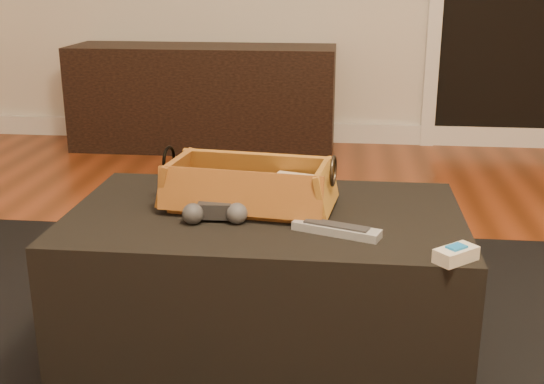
# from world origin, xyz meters

# --- Properties ---
(baseboard) EXTENTS (5.00, 0.04, 0.12)m
(baseboard) POSITION_xyz_m (0.00, 2.73, 0.06)
(baseboard) COLOR white
(baseboard) RESTS_ON floor
(media_cabinet) EXTENTS (1.55, 0.45, 0.61)m
(media_cabinet) POSITION_xyz_m (-0.49, 2.51, 0.30)
(media_cabinet) COLOR black
(media_cabinet) RESTS_ON floor
(area_rug) EXTENTS (2.60, 2.00, 0.01)m
(area_rug) POSITION_xyz_m (0.16, 0.13, 0.01)
(area_rug) COLOR black
(area_rug) RESTS_ON floor
(ottoman) EXTENTS (1.00, 0.60, 0.42)m
(ottoman) POSITION_xyz_m (0.16, 0.18, 0.22)
(ottoman) COLOR black
(ottoman) RESTS_ON area_rug
(tv_remote) EXTENTS (0.23, 0.05, 0.02)m
(tv_remote) POSITION_xyz_m (0.09, 0.20, 0.46)
(tv_remote) COLOR black
(tv_remote) RESTS_ON wicker_basket
(cloth_bundle) EXTENTS (0.14, 0.11, 0.07)m
(cloth_bundle) POSITION_xyz_m (0.23, 0.23, 0.48)
(cloth_bundle) COLOR tan
(cloth_bundle) RESTS_ON wicker_basket
(wicker_basket) EXTENTS (0.46, 0.28, 0.15)m
(wicker_basket) POSITION_xyz_m (0.11, 0.21, 0.48)
(wicker_basket) COLOR #995122
(wicker_basket) RESTS_ON ottoman
(game_controller) EXTENTS (0.17, 0.10, 0.05)m
(game_controller) POSITION_xyz_m (0.05, 0.10, 0.46)
(game_controller) COLOR black
(game_controller) RESTS_ON ottoman
(silver_remote) EXTENTS (0.21, 0.12, 0.02)m
(silver_remote) POSITION_xyz_m (0.34, 0.05, 0.44)
(silver_remote) COLOR #9A9CA1
(silver_remote) RESTS_ON ottoman
(cream_gadget) EXTENTS (0.10, 0.10, 0.04)m
(cream_gadget) POSITION_xyz_m (0.60, -0.08, 0.45)
(cream_gadget) COLOR beige
(cream_gadget) RESTS_ON ottoman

